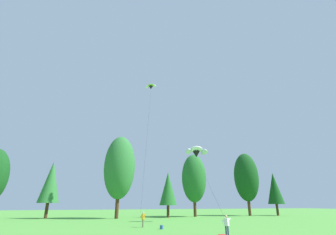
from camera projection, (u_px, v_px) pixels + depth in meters
name	position (u px, v px, depth m)	size (l,w,h in m)	color
treeline_tree_c	(51.00, 182.00, 47.78)	(3.92, 3.92, 10.55)	#472D19
treeline_tree_d	(120.00, 167.00, 48.20)	(5.99, 5.99, 15.53)	#472D19
treeline_tree_e	(168.00, 189.00, 50.72)	(3.55, 3.55, 8.85)	#472D19
treeline_tree_f	(194.00, 178.00, 54.73)	(5.37, 5.37, 13.23)	#472D19
treeline_tree_g	(246.00, 177.00, 58.68)	(5.65, 5.65, 14.26)	#472D19
treeline_tree_h	(274.00, 188.00, 58.82)	(3.73, 3.73, 9.70)	#472D19
kite_flyer_near	(143.00, 218.00, 28.99)	(0.62, 0.65, 1.69)	gray
kite_flyer_mid	(227.00, 224.00, 20.79)	(0.72, 0.73, 1.69)	navy
parafoil_kite_high_lime_white	(151.00, 87.00, 50.05)	(5.35, 14.32, 24.21)	#93D633
parafoil_kite_mid_white	(196.00, 152.00, 40.26)	(7.38, 17.54, 10.08)	white
backpack	(162.00, 227.00, 26.66)	(0.32, 0.24, 0.40)	#234C89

